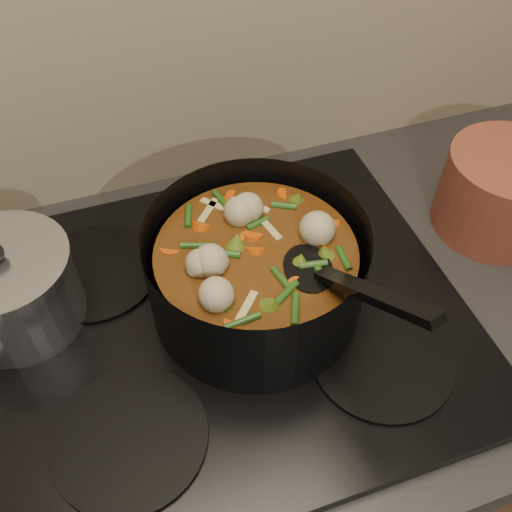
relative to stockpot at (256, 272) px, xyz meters
name	(u,v)px	position (x,y,z in m)	size (l,w,h in m)	color
counter	(238,454)	(-0.04, -0.01, -0.54)	(2.64, 0.64, 0.91)	brown
stovetop	(230,317)	(-0.04, -0.01, -0.07)	(0.62, 0.54, 0.03)	black
stockpot	(256,272)	(0.00, 0.00, 0.00)	(0.29, 0.37, 0.21)	black
saucepan	(12,289)	(-0.30, 0.08, -0.01)	(0.17, 0.17, 0.14)	silver
terracotta_crock	(502,192)	(0.41, 0.04, -0.02)	(0.18, 0.18, 0.13)	brown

